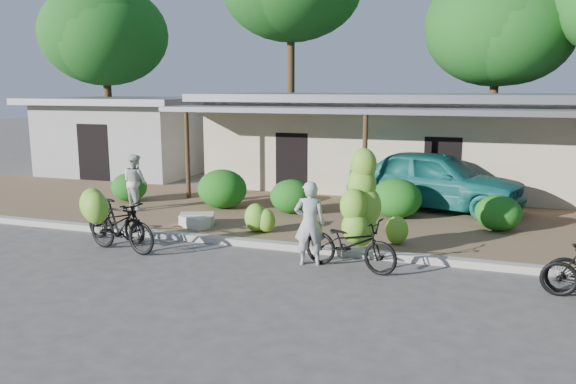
% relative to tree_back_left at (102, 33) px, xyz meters
% --- Properties ---
extents(ground, '(100.00, 100.00, 0.00)m').
position_rel_tree_back_left_xyz_m(ground, '(13.69, -13.11, -6.06)').
color(ground, '#4E4B48').
rests_on(ground, ground).
extents(sidewalk, '(60.00, 6.00, 0.12)m').
position_rel_tree_back_left_xyz_m(sidewalk, '(13.69, -8.11, -6.00)').
color(sidewalk, brown).
rests_on(sidewalk, ground).
extents(curb, '(60.00, 0.25, 0.15)m').
position_rel_tree_back_left_xyz_m(curb, '(13.69, -11.11, -5.98)').
color(curb, '#A8A399').
rests_on(curb, ground).
extents(shop_main, '(13.00, 8.50, 3.35)m').
position_rel_tree_back_left_xyz_m(shop_main, '(13.69, -2.18, -4.34)').
color(shop_main, beige).
rests_on(shop_main, ground).
extents(shop_grey, '(7.00, 6.00, 3.15)m').
position_rel_tree_back_left_xyz_m(shop_grey, '(2.69, -2.12, -4.44)').
color(shop_grey, '#9B9C97').
rests_on(shop_grey, ground).
extents(tree_back_left, '(5.83, 5.76, 8.26)m').
position_rel_tree_back_left_xyz_m(tree_back_left, '(0.00, 0.00, 0.00)').
color(tree_back_left, '#4D311F').
rests_on(tree_back_left, ground).
extents(tree_center_right, '(6.06, 6.01, 8.41)m').
position_rel_tree_back_left_xyz_m(tree_center_right, '(17.00, 3.50, 0.05)').
color(tree_center_right, '#4D311F').
rests_on(tree_center_right, ground).
extents(hedge_0, '(1.11, 1.00, 0.86)m').
position_rel_tree_back_left_xyz_m(hedge_0, '(6.61, -8.05, -5.51)').
color(hedge_0, '#114E12').
rests_on(hedge_0, sidewalk).
extents(hedge_1, '(1.44, 1.30, 1.12)m').
position_rel_tree_back_left_xyz_m(hedge_1, '(9.76, -8.06, -5.38)').
color(hedge_1, '#114E12').
rests_on(hedge_1, sidewalk).
extents(hedge_2, '(1.21, 1.09, 0.94)m').
position_rel_tree_back_left_xyz_m(hedge_2, '(11.88, -8.07, -5.47)').
color(hedge_2, '#114E12').
rests_on(hedge_2, sidewalk).
extents(hedge_3, '(1.36, 1.22, 1.06)m').
position_rel_tree_back_left_xyz_m(hedge_3, '(14.70, -7.68, -5.41)').
color(hedge_3, '#114E12').
rests_on(hedge_3, sidewalk).
extents(hedge_4, '(1.11, 1.00, 0.87)m').
position_rel_tree_back_left_xyz_m(hedge_4, '(17.25, -8.26, -5.51)').
color(hedge_4, '#114E12').
rests_on(hedge_4, sidewalk).
extents(bike_far_left, '(1.88, 1.37, 1.37)m').
position_rel_tree_back_left_xyz_m(bike_far_left, '(8.73, -11.83, -5.49)').
color(bike_far_left, black).
rests_on(bike_far_left, ground).
extents(bike_left, '(1.99, 1.33, 1.44)m').
position_rel_tree_back_left_xyz_m(bike_left, '(9.37, -12.49, -5.42)').
color(bike_left, black).
rests_on(bike_left, ground).
extents(bike_center, '(2.10, 1.41, 2.37)m').
position_rel_tree_back_left_xyz_m(bike_center, '(14.45, -11.79, -5.20)').
color(bike_center, black).
rests_on(bike_center, ground).
extents(loose_banana_a, '(0.56, 0.47, 0.70)m').
position_rel_tree_back_left_xyz_m(loose_banana_a, '(11.70, -10.29, -5.59)').
color(loose_banana_a, '#71B02C').
rests_on(loose_banana_a, sidewalk).
extents(loose_banana_b, '(0.46, 0.39, 0.58)m').
position_rel_tree_back_left_xyz_m(loose_banana_b, '(11.96, -10.27, -5.65)').
color(loose_banana_b, '#71B02C').
rests_on(loose_banana_b, sidewalk).
extents(loose_banana_c, '(0.51, 0.43, 0.64)m').
position_rel_tree_back_left_xyz_m(loose_banana_c, '(15.08, -10.31, -5.62)').
color(loose_banana_c, '#71B02C').
rests_on(loose_banana_c, sidewalk).
extents(sack_near, '(0.94, 0.70, 0.30)m').
position_rel_tree_back_left_xyz_m(sack_near, '(10.02, -10.11, -5.79)').
color(sack_near, beige).
rests_on(sack_near, sidewalk).
extents(sack_far, '(0.83, 0.59, 0.28)m').
position_rel_tree_back_left_xyz_m(sack_far, '(10.10, -10.40, -5.80)').
color(sack_far, beige).
rests_on(sack_far, sidewalk).
extents(vendor, '(0.71, 0.56, 1.73)m').
position_rel_tree_back_left_xyz_m(vendor, '(13.56, -11.97, -5.20)').
color(vendor, '#9A9A9A').
rests_on(vendor, ground).
extents(bystander, '(0.95, 0.86, 1.59)m').
position_rel_tree_back_left_xyz_m(bystander, '(7.47, -8.98, -5.14)').
color(bystander, silver).
rests_on(bystander, sidewalk).
extents(teal_van, '(5.30, 3.17, 1.69)m').
position_rel_tree_back_left_xyz_m(teal_van, '(15.58, -6.11, -5.09)').
color(teal_van, '#176B66').
rests_on(teal_van, sidewalk).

